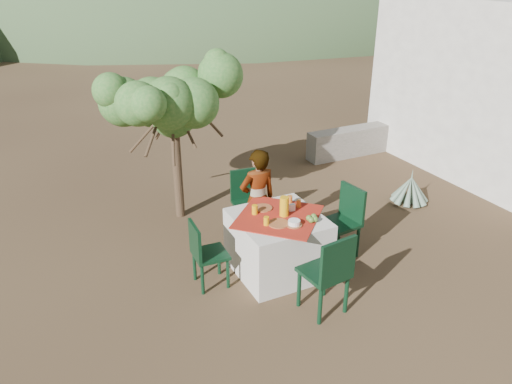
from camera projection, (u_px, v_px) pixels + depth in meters
ground at (296, 289)px, 5.93m from camera, size 160.00×160.00×0.00m
table at (278, 244)px, 6.14m from camera, size 1.30×1.30×0.76m
chair_far at (248, 199)px, 6.98m from camera, size 0.47×0.47×0.92m
chair_near at (329, 271)px, 5.31m from camera, size 0.50×0.50×0.98m
chair_left at (204, 252)px, 5.81m from camera, size 0.41×0.41×0.84m
chair_right at (345, 218)px, 6.44m from camera, size 0.49×0.49×0.95m
person at (258, 200)px, 6.53m from camera, size 0.52×0.35×1.40m
shrub_tree at (176, 107)px, 7.00m from camera, size 1.80×1.76×2.12m
agave at (410, 190)px, 7.96m from camera, size 0.60×0.59×0.64m
stone_wall at (366, 139)px, 10.01m from camera, size 2.60×0.35×0.55m
hill_near_right at (199, 7)px, 39.97m from camera, size 48.00×48.00×20.00m
plate_far at (263, 208)px, 6.16m from camera, size 0.23×0.23×0.01m
plate_near at (279, 223)px, 5.80m from camera, size 0.25×0.25×0.01m
glass_far at (255, 210)px, 6.01m from camera, size 0.07×0.07×0.12m
glass_near at (266, 221)px, 5.76m from camera, size 0.06×0.06×0.10m
juice_pitcher at (284, 206)px, 5.95m from camera, size 0.11×0.11×0.24m
bowl_plate at (294, 225)px, 5.77m from camera, size 0.19×0.19×0.01m
white_bowl at (294, 222)px, 5.76m from camera, size 0.14×0.14×0.05m
jar_left at (299, 204)px, 6.18m from camera, size 0.06×0.06×0.09m
jar_right at (290, 200)px, 6.27m from camera, size 0.07×0.07×0.11m
napkin_holder at (292, 207)px, 6.09m from camera, size 0.08×0.05×0.09m
fruit_cluster at (312, 218)px, 5.85m from camera, size 0.14×0.13×0.07m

